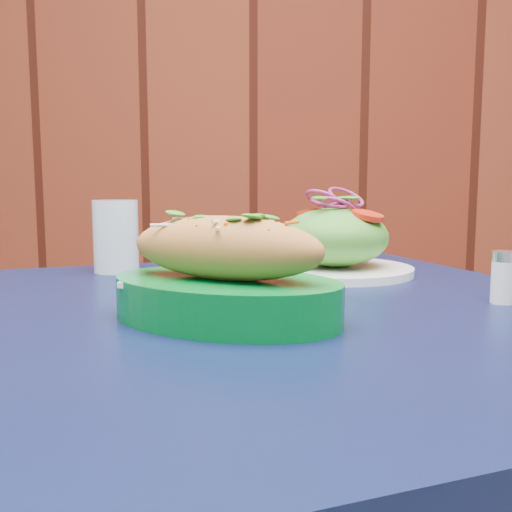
{
  "coord_description": "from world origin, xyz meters",
  "views": [
    {
      "loc": [
        0.08,
        0.89,
        0.89
      ],
      "look_at": [
        0.06,
        1.5,
        0.81
      ],
      "focal_mm": 40.0,
      "sensor_mm": 36.0,
      "label": 1
    }
  ],
  "objects": [
    {
      "name": "cafe_table",
      "position": [
        0.07,
        1.53,
        0.66
      ],
      "size": [
        1.04,
        1.04,
        0.75
      ],
      "rotation": [
        0.0,
        0.0,
        0.38
      ],
      "color": "black",
      "rests_on": "ground"
    },
    {
      "name": "salad_plate",
      "position": [
        0.17,
        1.76,
        0.8
      ],
      "size": [
        0.24,
        0.24,
        0.13
      ],
      "rotation": [
        0.0,
        0.0,
        0.2
      ],
      "color": "white",
      "rests_on": "cafe_table"
    },
    {
      "name": "banh_mi_basket",
      "position": [
        0.03,
        1.45,
        0.79
      ],
      "size": [
        0.29,
        0.25,
        0.12
      ],
      "rotation": [
        0.0,
        0.0,
        -0.44
      ],
      "color": "#006321",
      "rests_on": "cafe_table"
    },
    {
      "name": "salt_shaker",
      "position": [
        0.34,
        1.55,
        0.78
      ],
      "size": [
        0.03,
        0.03,
        0.06
      ],
      "color": "white",
      "rests_on": "cafe_table"
    },
    {
      "name": "water_glass",
      "position": [
        -0.17,
        1.77,
        0.81
      ],
      "size": [
        0.07,
        0.07,
        0.11
      ],
      "primitive_type": "cylinder",
      "color": "silver",
      "rests_on": "cafe_table"
    },
    {
      "name": "brick_wall",
      "position": [
        0.0,
        2.97,
        1.4
      ],
      "size": [
        4.9,
        0.04,
        2.8
      ],
      "primitive_type": "cube",
      "color": "#571D10",
      "rests_on": "ground"
    }
  ]
}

